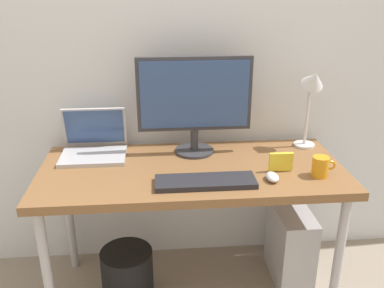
% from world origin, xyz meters
% --- Properties ---
extents(ground_plane, '(6.00, 6.00, 0.00)m').
position_xyz_m(ground_plane, '(0.00, 0.00, 0.00)').
color(ground_plane, gray).
extents(back_wall, '(4.40, 0.04, 2.60)m').
position_xyz_m(back_wall, '(0.00, 0.38, 1.30)').
color(back_wall, silver).
rests_on(back_wall, ground_plane).
extents(desk, '(1.44, 0.64, 0.72)m').
position_xyz_m(desk, '(0.00, 0.00, 0.66)').
color(desk, brown).
rests_on(desk, ground_plane).
extents(monitor, '(0.57, 0.20, 0.49)m').
position_xyz_m(monitor, '(0.03, 0.19, 1.00)').
color(monitor, '#333338').
rests_on(monitor, desk).
extents(laptop, '(0.32, 0.27, 0.23)m').
position_xyz_m(laptop, '(-0.48, 0.20, 0.78)').
color(laptop, '#B2B2B7').
rests_on(laptop, desk).
extents(desk_lamp, '(0.11, 0.16, 0.44)m').
position_xyz_m(desk_lamp, '(0.62, 0.19, 1.03)').
color(desk_lamp, silver).
rests_on(desk_lamp, desk).
extents(keyboard, '(0.44, 0.14, 0.02)m').
position_xyz_m(keyboard, '(0.04, -0.18, 0.73)').
color(keyboard, '#232328').
rests_on(keyboard, desk).
extents(mouse, '(0.06, 0.09, 0.03)m').
position_xyz_m(mouse, '(0.34, -0.17, 0.74)').
color(mouse, silver).
rests_on(mouse, desk).
extents(coffee_mug, '(0.11, 0.08, 0.09)m').
position_xyz_m(coffee_mug, '(0.57, -0.14, 0.77)').
color(coffee_mug, orange).
rests_on(coffee_mug, desk).
extents(photo_frame, '(0.11, 0.02, 0.09)m').
position_xyz_m(photo_frame, '(0.41, -0.08, 0.77)').
color(photo_frame, yellow).
rests_on(photo_frame, desk).
extents(computer_tower, '(0.18, 0.36, 0.42)m').
position_xyz_m(computer_tower, '(0.54, 0.06, 0.21)').
color(computer_tower, '#B2B2B7').
rests_on(computer_tower, ground_plane).
extents(wastebasket, '(0.26, 0.26, 0.30)m').
position_xyz_m(wastebasket, '(-0.33, -0.06, 0.15)').
color(wastebasket, black).
rests_on(wastebasket, ground_plane).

